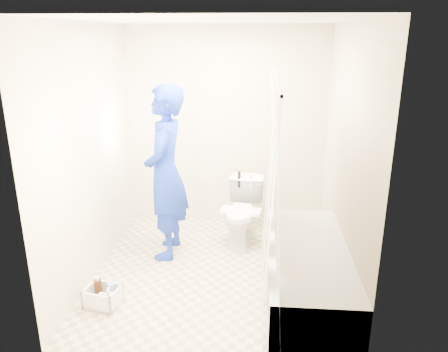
# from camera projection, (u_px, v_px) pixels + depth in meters

# --- Properties ---
(floor) EXTENTS (2.60, 2.60, 0.00)m
(floor) POSITION_uv_depth(u_px,v_px,m) (217.00, 270.00, 4.44)
(floor) COLOR #C0B288
(floor) RESTS_ON ground
(ceiling) EXTENTS (2.40, 2.60, 0.02)m
(ceiling) POSITION_uv_depth(u_px,v_px,m) (215.00, 20.00, 3.69)
(ceiling) COLOR white
(ceiling) RESTS_ON wall_back
(wall_back) EXTENTS (2.40, 0.02, 2.40)m
(wall_back) POSITION_uv_depth(u_px,v_px,m) (227.00, 128.00, 5.29)
(wall_back) COLOR beige
(wall_back) RESTS_ON ground
(wall_front) EXTENTS (2.40, 0.02, 2.40)m
(wall_front) POSITION_uv_depth(u_px,v_px,m) (196.00, 210.00, 2.83)
(wall_front) COLOR beige
(wall_front) RESTS_ON ground
(wall_left) EXTENTS (0.02, 2.60, 2.40)m
(wall_left) POSITION_uv_depth(u_px,v_px,m) (91.00, 154.00, 4.16)
(wall_left) COLOR beige
(wall_left) RESTS_ON ground
(wall_right) EXTENTS (0.02, 2.60, 2.40)m
(wall_right) POSITION_uv_depth(u_px,v_px,m) (347.00, 159.00, 3.97)
(wall_right) COLOR beige
(wall_right) RESTS_ON ground
(bathtub) EXTENTS (0.70, 1.75, 0.50)m
(bathtub) POSITION_uv_depth(u_px,v_px,m) (307.00, 272.00, 3.88)
(bathtub) COLOR silver
(bathtub) RESTS_ON ground
(curtain_rod) EXTENTS (0.02, 1.90, 0.02)m
(curtain_rod) POSITION_uv_depth(u_px,v_px,m) (276.00, 80.00, 3.39)
(curtain_rod) COLOR silver
(curtain_rod) RESTS_ON wall_back
(shower_curtain) EXTENTS (0.06, 1.75, 1.80)m
(shower_curtain) POSITION_uv_depth(u_px,v_px,m) (272.00, 192.00, 3.68)
(shower_curtain) COLOR white
(shower_curtain) RESTS_ON curtain_rod
(toilet) EXTENTS (0.49, 0.75, 0.72)m
(toilet) POSITION_uv_depth(u_px,v_px,m) (242.00, 212.00, 4.95)
(toilet) COLOR white
(toilet) RESTS_ON ground
(tank_lid) EXTENTS (0.46, 0.25, 0.03)m
(tank_lid) POSITION_uv_depth(u_px,v_px,m) (241.00, 211.00, 4.82)
(tank_lid) COLOR white
(tank_lid) RESTS_ON toilet
(tank_internals) EXTENTS (0.18, 0.06, 0.23)m
(tank_internals) POSITION_uv_depth(u_px,v_px,m) (242.00, 178.00, 5.03)
(tank_internals) COLOR black
(tank_internals) RESTS_ON toilet
(plumber) EXTENTS (0.46, 0.68, 1.83)m
(plumber) POSITION_uv_depth(u_px,v_px,m) (166.00, 173.00, 4.51)
(plumber) COLOR navy
(plumber) RESTS_ON ground
(cleaning_caddy) EXTENTS (0.33, 0.29, 0.22)m
(cleaning_caddy) POSITION_uv_depth(u_px,v_px,m) (104.00, 297.00, 3.84)
(cleaning_caddy) COLOR silver
(cleaning_caddy) RESTS_ON ground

